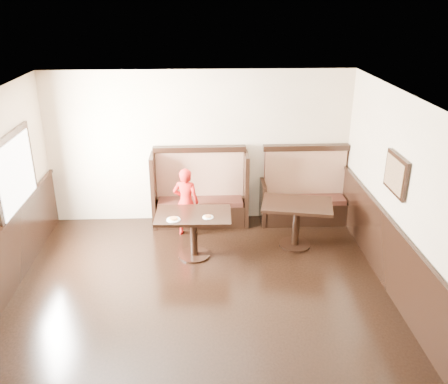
{
  "coord_description": "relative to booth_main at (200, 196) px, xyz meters",
  "views": [
    {
      "loc": [
        0.07,
        -4.77,
        4.0
      ],
      "look_at": [
        0.4,
        2.35,
        1.0
      ],
      "focal_mm": 38.0,
      "sensor_mm": 36.0,
      "label": 1
    }
  ],
  "objects": [
    {
      "name": "room_shell",
      "position": [
        -0.3,
        -3.01,
        0.14
      ],
      "size": [
        7.0,
        7.0,
        7.0
      ],
      "color": "beige",
      "rests_on": "ground"
    },
    {
      "name": "booth_neighbor",
      "position": [
        1.95,
        -0.0,
        -0.05
      ],
      "size": [
        1.65,
        0.72,
        1.45
      ],
      "color": "black",
      "rests_on": "ground"
    },
    {
      "name": "pizza_plate_right",
      "position": [
        0.12,
        -1.39,
        0.25
      ],
      "size": [
        0.17,
        0.17,
        0.03
      ],
      "color": "white",
      "rests_on": "table_main"
    },
    {
      "name": "ground",
      "position": [
        0.0,
        -3.3,
        -0.53
      ],
      "size": [
        7.0,
        7.0,
        0.0
      ],
      "primitive_type": "plane",
      "color": "black",
      "rests_on": "ground"
    },
    {
      "name": "child",
      "position": [
        -0.25,
        -0.49,
        0.1
      ],
      "size": [
        0.51,
        0.39,
        1.25
      ],
      "primitive_type": "imported",
      "rotation": [
        0.0,
        0.0,
        2.93
      ],
      "color": "#B21613",
      "rests_on": "ground"
    },
    {
      "name": "booth_main",
      "position": [
        0.0,
        0.0,
        0.0
      ],
      "size": [
        1.75,
        0.72,
        1.45
      ],
      "color": "black",
      "rests_on": "ground"
    },
    {
      "name": "table_main",
      "position": [
        -0.11,
        -1.26,
        0.06
      ],
      "size": [
        1.22,
        0.78,
        0.76
      ],
      "rotation": [
        0.0,
        0.0,
        -0.03
      ],
      "color": "black",
      "rests_on": "ground"
    },
    {
      "name": "table_neighbor",
      "position": [
        1.61,
        -0.98,
        0.07
      ],
      "size": [
        1.27,
        0.96,
        0.79
      ],
      "rotation": [
        0.0,
        0.0,
        -0.21
      ],
      "color": "black",
      "rests_on": "ground"
    },
    {
      "name": "pizza_plate_left",
      "position": [
        -0.41,
        -1.46,
        0.25
      ],
      "size": [
        0.22,
        0.22,
        0.04
      ],
      "color": "white",
      "rests_on": "table_main"
    }
  ]
}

